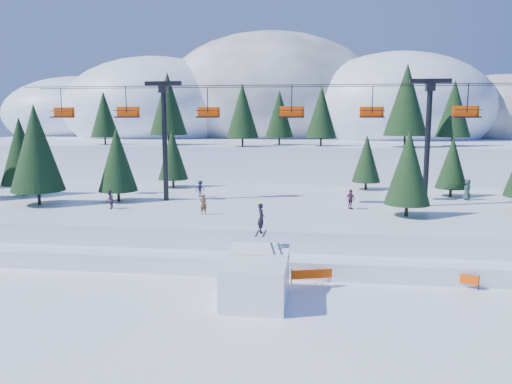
# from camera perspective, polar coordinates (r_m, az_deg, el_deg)

# --- Properties ---
(ground) EXTENTS (160.00, 160.00, 0.00)m
(ground) POSITION_cam_1_polar(r_m,az_deg,el_deg) (26.25, -3.01, -13.24)
(ground) COLOR white
(ground) RESTS_ON ground
(mid_shelf) EXTENTS (70.00, 22.00, 2.50)m
(mid_shelf) POSITION_cam_1_polar(r_m,az_deg,el_deg) (43.05, 1.34, -2.83)
(mid_shelf) COLOR white
(mid_shelf) RESTS_ON ground
(berm) EXTENTS (70.00, 6.00, 1.10)m
(berm) POSITION_cam_1_polar(r_m,az_deg,el_deg) (33.56, -0.51, -7.35)
(berm) COLOR white
(berm) RESTS_ON ground
(mountain_ridge) EXTENTS (119.00, 60.05, 26.46)m
(mountain_ridge) POSITION_cam_1_polar(r_m,az_deg,el_deg) (97.78, 1.89, 8.48)
(mountain_ridge) COLOR white
(mountain_ridge) RESTS_ON ground
(jump_kicker) EXTENTS (3.29, 4.48, 5.06)m
(jump_kicker) POSITION_cam_1_polar(r_m,az_deg,el_deg) (26.86, -0.02, -9.95)
(jump_kicker) COLOR white
(jump_kicker) RESTS_ON ground
(chairlift) EXTENTS (46.00, 3.21, 10.28)m
(chairlift) POSITION_cam_1_polar(r_m,az_deg,el_deg) (42.16, 2.70, 7.97)
(chairlift) COLOR black
(chairlift) RESTS_ON mid_shelf
(conifer_stand) EXTENTS (64.16, 16.79, 9.80)m
(conifer_stand) POSITION_cam_1_polar(r_m,az_deg,el_deg) (42.76, 4.80, 4.78)
(conifer_stand) COLOR black
(conifer_stand) RESTS_ON mid_shelf
(distant_skiers) EXTENTS (30.26, 10.22, 1.85)m
(distant_skiers) POSITION_cam_1_polar(r_m,az_deg,el_deg) (42.27, 4.09, -0.22)
(distant_skiers) COLOR #422136
(distant_skiers) RESTS_ON mid_shelf
(banner_near) EXTENTS (2.75, 0.84, 0.90)m
(banner_near) POSITION_cam_1_polar(r_m,az_deg,el_deg) (30.12, 6.72, -9.30)
(banner_near) COLOR black
(banner_near) RESTS_ON ground
(banner_far) EXTENTS (2.63, 1.17, 0.90)m
(banner_far) POSITION_cam_1_polar(r_m,az_deg,el_deg) (31.51, 21.56, -9.05)
(banner_far) COLOR black
(banner_far) RESTS_ON ground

